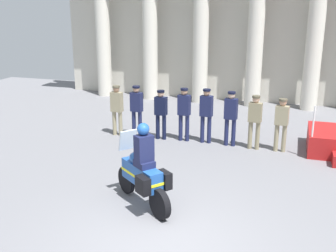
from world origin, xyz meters
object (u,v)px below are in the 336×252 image
officer_in_row_2 (161,111)px  officer_in_row_4 (206,111)px  officer_in_row_5 (231,114)px  officer_in_row_6 (255,118)px  officer_in_row_7 (282,121)px  officer_in_row_1 (137,107)px  officer_in_row_3 (184,110)px  motorcycle_with_rider (143,172)px  officer_in_row_0 (117,106)px

officer_in_row_2 → officer_in_row_4: (1.47, 0.08, 0.07)m
officer_in_row_2 → officer_in_row_5: officer_in_row_5 is taller
officer_in_row_6 → officer_in_row_7: 0.77m
officer_in_row_1 → officer_in_row_6: bearing=-174.5°
officer_in_row_3 → officer_in_row_6: (2.24, -0.13, -0.04)m
officer_in_row_2 → officer_in_row_6: size_ratio=0.98×
officer_in_row_4 → motorcycle_with_rider: bearing=92.1°
officer_in_row_1 → motorcycle_with_rider: bearing=119.8°
officer_in_row_1 → officer_in_row_6: 3.83m
officer_in_row_0 → officer_in_row_5: size_ratio=0.99×
officer_in_row_4 → officer_in_row_7: 2.30m
officer_in_row_4 → officer_in_row_6: (1.52, -0.14, -0.05)m
officer_in_row_5 → officer_in_row_1: bearing=7.0°
officer_in_row_1 → officer_in_row_7: bearing=-174.2°
officer_in_row_7 → motorcycle_with_rider: bearing=65.9°
officer_in_row_3 → officer_in_row_6: 2.24m
officer_in_row_0 → officer_in_row_4: 3.00m
officer_in_row_7 → officer_in_row_1: bearing=5.8°
officer_in_row_0 → officer_in_row_3: (2.28, 0.11, 0.02)m
officer_in_row_3 → officer_in_row_0: bearing=9.1°
officer_in_row_1 → officer_in_row_6: (3.83, -0.06, -0.03)m
officer_in_row_0 → officer_in_row_5: bearing=-172.5°
officer_in_row_3 → motorcycle_with_rider: size_ratio=0.91×
officer_in_row_4 → officer_in_row_5: size_ratio=1.02×
officer_in_row_6 → officer_in_row_7: officer_in_row_6 is taller
officer_in_row_2 → motorcycle_with_rider: 4.69m
officer_in_row_2 → officer_in_row_7: 3.77m
officer_in_row_0 → officer_in_row_2: bearing=-171.9°
officer_in_row_1 → officer_in_row_3: size_ratio=1.00×
motorcycle_with_rider → officer_in_row_3: bearing=-46.7°
officer_in_row_0 → officer_in_row_3: 2.29m
officer_in_row_5 → officer_in_row_6: bearing=179.5°
officer_in_row_3 → officer_in_row_6: bearing=-176.8°
officer_in_row_2 → motorcycle_with_rider: bearing=110.3°
officer_in_row_3 → officer_in_row_4: (0.72, 0.02, 0.01)m
officer_in_row_4 → officer_in_row_5: officer_in_row_4 is taller
officer_in_row_3 → officer_in_row_4: officer_in_row_4 is taller
officer_in_row_6 → officer_in_row_3: bearing=3.2°
officer_in_row_2 → officer_in_row_6: officer_in_row_6 is taller
officer_in_row_6 → officer_in_row_5: bearing=-0.5°
motorcycle_with_rider → officer_in_row_0: bearing=-20.7°
officer_in_row_1 → officer_in_row_4: size_ratio=0.99×
officer_in_row_5 → officer_in_row_7: size_ratio=1.06×
officer_in_row_4 → motorcycle_with_rider: size_ratio=0.92×
officer_in_row_1 → officer_in_row_4: bearing=-171.6°
motorcycle_with_rider → officer_in_row_5: bearing=-65.1°
officer_in_row_0 → officer_in_row_3: officer_in_row_3 is taller
officer_in_row_0 → officer_in_row_6: size_ratio=1.02×
officer_in_row_4 → officer_in_row_2: bearing=9.3°
officer_in_row_1 → motorcycle_with_rider: (1.96, -4.54, -0.22)m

